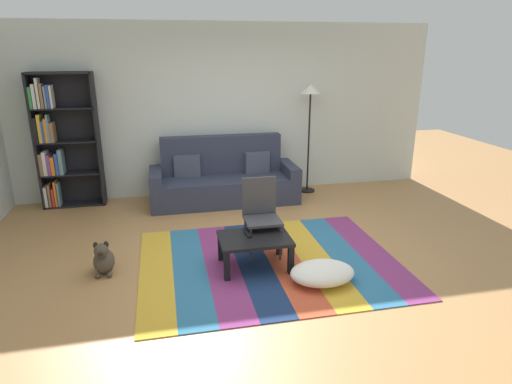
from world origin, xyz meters
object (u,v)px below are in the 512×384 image
Objects in this scene: coffee_table at (255,242)px; pouf at (322,273)px; standing_lamp at (310,103)px; dog at (104,259)px; folding_chair at (261,210)px; couch at (224,180)px; bookshelf at (59,143)px; tv_remote at (248,235)px.

coffee_table is 1.14× the size of pouf.
pouf is at bearing -105.59° from standing_lamp.
dog reaches higher than coffee_table.
dog is 1.80m from folding_chair.
pouf is (0.61, -2.77, -0.22)m from couch.
coffee_table is 0.80m from pouf.
pouf is at bearing -17.37° from dog.
folding_chair is at bearing 67.10° from coffee_table.
couch is at bearing -172.56° from standing_lamp.
coffee_table is (0.01, -2.29, -0.03)m from couch.
coffee_table is at bearing -89.83° from couch.
bookshelf is (-2.39, 0.29, 0.64)m from couch.
bookshelf is 1.13× the size of standing_lamp.
couch is 1.14× the size of bookshelf.
bookshelf is at bearing 132.98° from coffee_table.
standing_lamp is at bearing 50.82° from tv_remote.
pouf is 0.75× the size of folding_chair.
pouf is 1.69× the size of dog.
couch is at bearing 144.99° from folding_chair.
couch is 2.29m from coffee_table.
coffee_table reaches higher than pouf.
dog is 0.23× the size of standing_lamp.
folding_chair is at bearing 4.67° from dog.
coffee_table is at bearing -120.08° from standing_lamp.
couch reaches higher than tv_remote.
bookshelf is at bearing 173.16° from couch.
pouf is (3.01, -3.06, -0.86)m from bookshelf.
pouf is at bearing -77.52° from couch.
dog is 1.57m from tv_remote.
coffee_table is 0.45m from folding_chair.
bookshelf is 2.62m from dog.
standing_lamp is (3.04, 2.27, 1.31)m from dog.
folding_chair is (-0.46, 0.84, 0.42)m from pouf.
dog is 2.65× the size of tv_remote.
dog is at bearing -71.54° from bookshelf.
pouf is 4.48× the size of tv_remote.
folding_chair is (1.76, 0.14, 0.37)m from dog.
dog is at bearing 166.65° from tv_remote.
standing_lamp reaches higher than coffee_table.
dog is at bearing -124.92° from folding_chair.
bookshelf is at bearing -170.71° from folding_chair.
tv_remote is (-1.50, -2.43, -1.10)m from standing_lamp.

